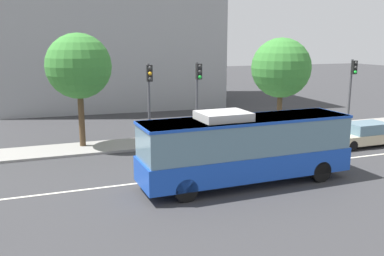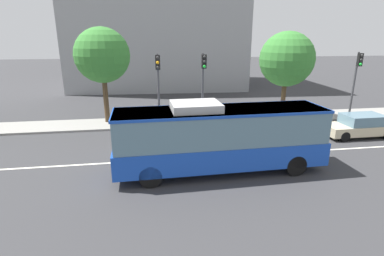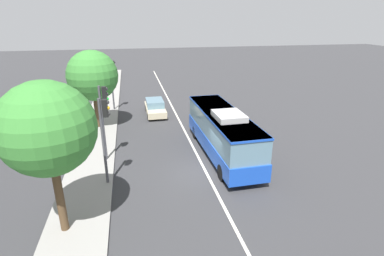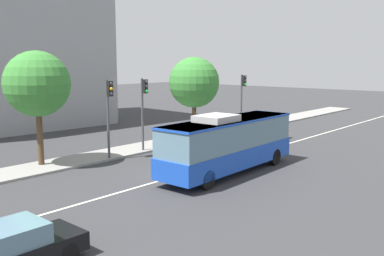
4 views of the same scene
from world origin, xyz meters
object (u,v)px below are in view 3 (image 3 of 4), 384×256
object	(u,v)px
traffic_light_mid_block	(113,77)
street_tree_kerbside_right	(93,76)
transit_bus	(222,131)
street_tree_kerbside_centre	(47,129)
sedan_beige	(155,107)
traffic_light_near_corner	(105,127)
traffic_light_far_corner	(104,111)

from	to	relation	value
traffic_light_mid_block	street_tree_kerbside_right	xyz separation A→B (m)	(-5.12, 1.35, 1.06)
transit_bus	street_tree_kerbside_centre	world-z (taller)	street_tree_kerbside_centre
sedan_beige	traffic_light_near_corner	bearing A→B (deg)	-17.20
street_tree_kerbside_right	traffic_light_mid_block	bearing A→B (deg)	-14.77
street_tree_kerbside_centre	traffic_light_near_corner	bearing A→B (deg)	-25.59
traffic_light_near_corner	street_tree_kerbside_right	xyz separation A→B (m)	(9.96, 1.48, 1.06)
sedan_beige	traffic_light_mid_block	world-z (taller)	traffic_light_mid_block
sedan_beige	street_tree_kerbside_right	world-z (taller)	street_tree_kerbside_right
traffic_light_mid_block	street_tree_kerbside_centre	bearing A→B (deg)	-90.38
street_tree_kerbside_centre	street_tree_kerbside_right	size ratio (longest dim) A/B	1.04
street_tree_kerbside_right	sedan_beige	bearing A→B (deg)	-61.13
sedan_beige	traffic_light_near_corner	world-z (taller)	traffic_light_near_corner
sedan_beige	traffic_light_far_corner	world-z (taller)	traffic_light_far_corner
transit_bus	sedan_beige	distance (m)	11.08
traffic_light_mid_block	street_tree_kerbside_centre	size ratio (longest dim) A/B	0.74
street_tree_kerbside_right	transit_bus	bearing A→B (deg)	-129.39
street_tree_kerbside_centre	sedan_beige	bearing A→B (deg)	-18.67
traffic_light_near_corner	traffic_light_mid_block	world-z (taller)	same
traffic_light_near_corner	traffic_light_mid_block	distance (m)	15.09
traffic_light_near_corner	traffic_light_far_corner	distance (m)	3.20
sedan_beige	traffic_light_mid_block	size ratio (longest dim) A/B	0.87
traffic_light_mid_block	transit_bus	bearing A→B (deg)	-53.70
transit_bus	traffic_light_mid_block	xyz separation A→B (m)	(12.57, 7.71, 1.75)
traffic_light_mid_block	sedan_beige	bearing A→B (deg)	-24.46
sedan_beige	street_tree_kerbside_centre	bearing A→B (deg)	-19.38
sedan_beige	traffic_light_mid_block	distance (m)	5.33
transit_bus	sedan_beige	size ratio (longest dim) A/B	2.22
street_tree_kerbside_centre	traffic_light_far_corner	bearing A→B (deg)	-12.78
sedan_beige	traffic_light_mid_block	xyz separation A→B (m)	(2.20, 3.94, 2.84)
sedan_beige	traffic_light_far_corner	xyz separation A→B (m)	(-9.69, 4.05, 2.84)
traffic_light_near_corner	street_tree_kerbside_centre	xyz separation A→B (m)	(-3.83, 1.83, 1.45)
street_tree_kerbside_right	traffic_light_far_corner	bearing A→B (deg)	-169.62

